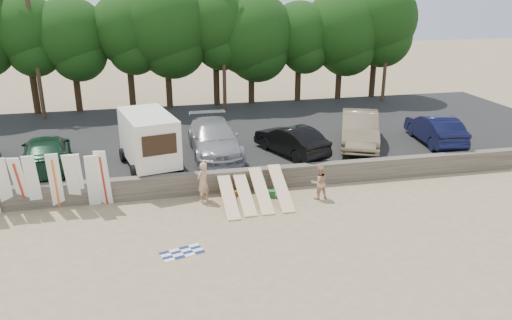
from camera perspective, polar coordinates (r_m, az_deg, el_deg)
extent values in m
plane|color=tan|center=(20.46, -2.08, -6.78)|extent=(120.00, 120.00, 0.00)
cube|color=#6B6356|center=(22.96, -3.44, -2.41)|extent=(44.00, 0.50, 1.00)
cube|color=#282828|center=(30.03, -5.69, 2.56)|extent=(44.00, 14.50, 0.70)
cylinder|color=#382616|center=(37.01, -24.03, 7.75)|extent=(0.44, 0.44, 3.75)
sphere|color=#1B4714|center=(36.55, -24.83, 13.36)|extent=(4.63, 4.63, 4.63)
cylinder|color=#382616|center=(36.59, -19.78, 7.96)|extent=(0.44, 0.44, 3.49)
sphere|color=#1B4714|center=(36.12, -20.41, 13.26)|extent=(4.96, 4.96, 4.96)
cylinder|color=#382616|center=(36.27, -14.08, 8.61)|extent=(0.44, 0.44, 3.71)
sphere|color=#1B4714|center=(35.80, -14.56, 14.31)|extent=(4.82, 4.82, 4.82)
cylinder|color=#382616|center=(36.27, -9.97, 9.04)|extent=(0.44, 0.44, 3.89)
sphere|color=#1B4714|center=(35.79, -10.34, 15.03)|extent=(6.29, 6.29, 6.29)
cylinder|color=#382616|center=(36.56, -4.56, 9.38)|extent=(0.44, 0.44, 3.92)
sphere|color=#1B4714|center=(36.08, -4.73, 15.38)|extent=(5.18, 5.18, 5.18)
cylinder|color=#382616|center=(37.04, -0.54, 9.14)|extent=(0.44, 0.44, 3.38)
sphere|color=#1B4714|center=(36.59, -0.55, 14.24)|extent=(6.03, 6.03, 6.03)
cylinder|color=#382616|center=(37.92, 4.82, 9.29)|extent=(0.44, 0.44, 3.33)
sphere|color=#1B4714|center=(37.48, 4.97, 14.19)|extent=(4.64, 4.64, 4.64)
cylinder|color=#382616|center=(38.96, 9.44, 9.48)|extent=(0.44, 0.44, 3.48)
sphere|color=#1B4714|center=(38.53, 9.72, 14.46)|extent=(5.84, 5.84, 5.84)
cylinder|color=#382616|center=(40.03, 13.24, 9.86)|extent=(0.44, 0.44, 3.98)
sphere|color=#1B4714|center=(39.60, 13.68, 15.41)|extent=(5.86, 5.86, 5.86)
cylinder|color=#473321|center=(34.95, -23.98, 11.55)|extent=(0.26, 0.26, 9.00)
cylinder|color=#473321|center=(34.67, -3.72, 13.09)|extent=(0.26, 0.26, 9.00)
cylinder|color=#473321|center=(38.35, 14.79, 13.12)|extent=(0.26, 0.26, 9.00)
cube|color=white|center=(24.22, -12.18, 2.58)|extent=(2.90, 4.44, 2.25)
cube|color=black|center=(22.24, -10.97, 1.69)|extent=(1.51, 0.38, 0.92)
cylinder|color=black|center=(23.15, -13.79, -1.35)|extent=(0.35, 0.70, 0.68)
cylinder|color=black|center=(23.60, -8.70, -0.58)|extent=(0.35, 0.70, 0.68)
cylinder|color=black|center=(25.62, -15.02, 0.58)|extent=(0.35, 0.70, 0.68)
cylinder|color=black|center=(26.03, -10.39, 1.24)|extent=(0.35, 0.70, 0.68)
imported|color=#11301D|center=(25.75, -22.81, 0.82)|extent=(2.94, 5.62, 1.56)
imported|color=gray|center=(25.75, -4.79, 2.49)|extent=(2.40, 5.85, 1.69)
imported|color=black|center=(25.75, 4.02, 2.28)|extent=(3.21, 4.81, 1.50)
imported|color=#837053|center=(27.70, 11.75, 3.49)|extent=(3.81, 5.79, 1.80)
imported|color=black|center=(29.24, 19.79, 3.35)|extent=(2.22, 4.97, 1.58)
cube|color=white|center=(22.91, -26.86, -2.57)|extent=(0.57, 0.74, 2.54)
cube|color=white|center=(22.77, -25.35, -2.49)|extent=(0.60, 0.82, 2.52)
cube|color=white|center=(22.62, -24.14, -2.40)|extent=(0.51, 0.64, 2.55)
cube|color=white|center=(22.43, -21.95, -2.26)|extent=(0.54, 0.59, 2.57)
cube|color=white|center=(22.32, -20.24, -2.20)|extent=(0.54, 0.80, 2.52)
cube|color=white|center=(22.35, -19.81, -2.13)|extent=(0.51, 0.80, 2.51)
cube|color=white|center=(22.11, -17.05, -1.97)|extent=(0.58, 0.61, 2.57)
cube|color=white|center=(22.01, -18.15, -2.29)|extent=(0.60, 0.89, 2.50)
cube|color=beige|center=(21.43, -3.16, -4.20)|extent=(0.56, 2.90, 0.90)
cube|color=beige|center=(21.69, -1.34, -3.83)|extent=(0.56, 2.89, 0.93)
cube|color=beige|center=(21.78, 0.58, -3.48)|extent=(0.56, 2.84, 1.10)
cube|color=beige|center=(21.96, 2.85, -3.18)|extent=(0.56, 2.81, 1.19)
imported|color=tan|center=(21.83, -6.08, -2.51)|extent=(0.78, 0.77, 1.82)
imported|color=tan|center=(22.21, 7.24, -2.56)|extent=(0.79, 0.63, 1.55)
cube|color=#23833F|center=(22.41, 1.75, -3.89)|extent=(0.44, 0.38, 0.32)
cube|color=orange|center=(22.60, -2.47, -3.82)|extent=(0.37, 0.34, 0.22)
plane|color=white|center=(18.28, -8.46, -10.41)|extent=(1.86, 1.86, 0.00)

